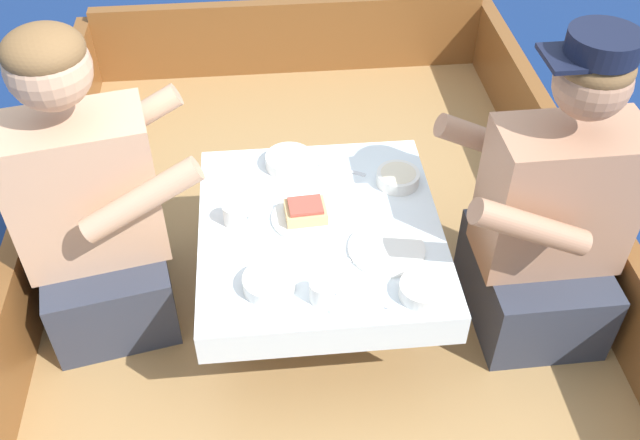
{
  "coord_description": "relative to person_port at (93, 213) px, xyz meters",
  "views": [
    {
      "loc": [
        -0.14,
        -1.54,
        2.06
      ],
      "look_at": [
        0.0,
        -0.04,
        0.66
      ],
      "focal_mm": 40.0,
      "sensor_mm": 36.0,
      "label": 1
    }
  ],
  "objects": [
    {
      "name": "bow_coaming",
      "position": [
        0.65,
        1.41,
        -0.23
      ],
      "size": [
        1.76,
        0.06,
        0.34
      ],
      "primitive_type": "cube",
      "color": "brown",
      "rests_on": "boat_deck"
    },
    {
      "name": "sandwich",
      "position": [
        0.61,
        -0.04,
        -0.01
      ],
      "size": [
        0.12,
        0.1,
        0.05
      ],
      "rotation": [
        0.0,
        0.0,
        0.06
      ],
      "color": "tan",
      "rests_on": "plate_sandwich"
    },
    {
      "name": "plate_bread",
      "position": [
        0.83,
        -0.19,
        -0.03
      ],
      "size": [
        0.22,
        0.22,
        0.01
      ],
      "color": "white",
      "rests_on": "cockpit_table"
    },
    {
      "name": "boat_deck",
      "position": [
        0.65,
        -0.04,
        -0.54
      ],
      "size": [
        1.88,
        2.95,
        0.28
      ],
      "primitive_type": "cube",
      "color": "#A87F4C",
      "rests_on": "ground_plane"
    },
    {
      "name": "utensil_spoon_starboard",
      "position": [
        0.72,
        0.19,
        -0.04
      ],
      "size": [
        0.16,
        0.09,
        0.01
      ],
      "rotation": [
        0.0,
        0.0,
        2.64
      ],
      "color": "silver",
      "rests_on": "cockpit_table"
    },
    {
      "name": "coffee_cup_starboard",
      "position": [
        0.41,
        -0.03,
        -0.01
      ],
      "size": [
        0.09,
        0.07,
        0.06
      ],
      "color": "white",
      "rests_on": "cockpit_table"
    },
    {
      "name": "bowl_port_near",
      "position": [
        0.58,
        0.21,
        -0.02
      ],
      "size": [
        0.15,
        0.15,
        0.04
      ],
      "color": "white",
      "rests_on": "cockpit_table"
    },
    {
      "name": "cockpit_table",
      "position": [
        0.65,
        -0.07,
        -0.07
      ],
      "size": [
        0.7,
        0.77,
        0.36
      ],
      "color": "#B2B2B7",
      "rests_on": "boat_deck"
    },
    {
      "name": "bowl_port_far",
      "position": [
        0.49,
        -0.3,
        -0.02
      ],
      "size": [
        0.14,
        0.14,
        0.04
      ],
      "color": "white",
      "rests_on": "cockpit_table"
    },
    {
      "name": "bowl_starboard_near",
      "position": [
        0.91,
        0.09,
        -0.02
      ],
      "size": [
        0.13,
        0.13,
        0.04
      ],
      "color": "white",
      "rests_on": "cockpit_table"
    },
    {
      "name": "bowl_center_far",
      "position": [
        0.89,
        -0.37,
        -0.02
      ],
      "size": [
        0.13,
        0.13,
        0.04
      ],
      "color": "white",
      "rests_on": "cockpit_table"
    },
    {
      "name": "plate_sandwich",
      "position": [
        0.61,
        -0.04,
        -0.03
      ],
      "size": [
        0.2,
        0.2,
        0.01
      ],
      "color": "white",
      "rests_on": "cockpit_table"
    },
    {
      "name": "utensil_knife_starboard",
      "position": [
        0.61,
        -0.19,
        -0.04
      ],
      "size": [
        0.12,
        0.14,
        0.0
      ],
      "rotation": [
        0.0,
        0.0,
        0.88
      ],
      "color": "silver",
      "rests_on": "cockpit_table"
    },
    {
      "name": "gunwale_port",
      "position": [
        -0.26,
        -0.04,
        -0.25
      ],
      "size": [
        0.06,
        2.95,
        0.3
      ],
      "primitive_type": "cube",
      "color": "brown",
      "rests_on": "boat_deck"
    },
    {
      "name": "utensil_spoon_port",
      "position": [
        0.71,
        -0.24,
        -0.04
      ],
      "size": [
        0.13,
        0.13,
        0.01
      ],
      "rotation": [
        0.0,
        0.0,
        0.84
      ],
      "color": "silver",
      "rests_on": "cockpit_table"
    },
    {
      "name": "gunwale_starboard",
      "position": [
        1.56,
        -0.04,
        -0.25
      ],
      "size": [
        0.06,
        2.95,
        0.3
      ],
      "primitive_type": "cube",
      "color": "brown",
      "rests_on": "boat_deck"
    },
    {
      "name": "person_starboard",
      "position": [
        1.3,
        -0.15,
        -0.02
      ],
      "size": [
        0.53,
        0.45,
        0.98
      ],
      "rotation": [
        0.0,
        0.0,
        3.16
      ],
      "color": "#333847",
      "rests_on": "boat_deck"
    },
    {
      "name": "person_port",
      "position": [
        0.0,
        0.0,
        0.0
      ],
      "size": [
        0.58,
        0.52,
        0.98
      ],
      "rotation": [
        0.0,
        0.0,
        0.2
      ],
      "color": "#333847",
      "rests_on": "boat_deck"
    },
    {
      "name": "utensil_spoon_center",
      "position": [
        0.76,
        -0.4,
        -0.04
      ],
      "size": [
        0.17,
        0.03,
        0.01
      ],
      "rotation": [
        0.0,
        0.0,
        0.05
      ],
      "color": "silver",
      "rests_on": "cockpit_table"
    },
    {
      "name": "coffee_cup_port",
      "position": [
        0.63,
        -0.36,
        -0.01
      ],
      "size": [
        0.09,
        0.07,
        0.06
      ],
      "color": "white",
      "rests_on": "cockpit_table"
    },
    {
      "name": "ground_plane",
      "position": [
        0.65,
        -0.04,
        -0.68
      ],
      "size": [
        60.0,
        60.0,
        0.0
      ],
      "primitive_type": "plane",
      "color": "navy"
    }
  ]
}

